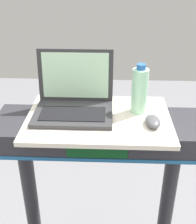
# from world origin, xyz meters

# --- Properties ---
(desk_board) EXTENTS (0.61, 0.41, 0.02)m
(desk_board) POSITION_xyz_m (0.00, 0.70, 1.17)
(desk_board) COLOR beige
(desk_board) RESTS_ON treadmill_base
(laptop) EXTENTS (0.33, 0.26, 0.25)m
(laptop) POSITION_xyz_m (-0.11, 0.75, 1.23)
(laptop) COLOR #2D2D30
(laptop) RESTS_ON desk_board
(computer_mouse) EXTENTS (0.06, 0.10, 0.03)m
(computer_mouse) POSITION_xyz_m (0.22, 0.64, 1.19)
(computer_mouse) COLOR #4C4C51
(computer_mouse) RESTS_ON desk_board
(water_bottle) EXTENTS (0.07, 0.07, 0.22)m
(water_bottle) POSITION_xyz_m (0.17, 0.76, 1.28)
(water_bottle) COLOR #9EDBB2
(water_bottle) RESTS_ON desk_board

